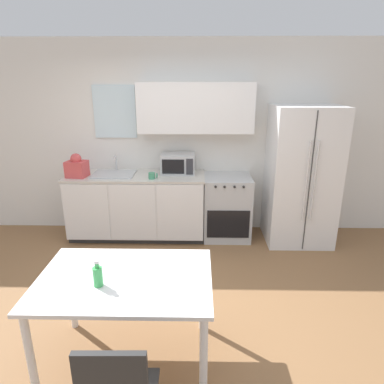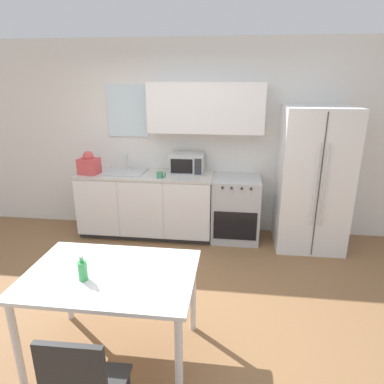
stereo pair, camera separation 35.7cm
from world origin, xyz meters
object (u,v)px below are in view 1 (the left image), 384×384
oven_range (227,207)px  drink_bottle (98,276)px  coffee_mug (152,176)px  dining_table (125,288)px  microwave (178,163)px  refrigerator (301,176)px

oven_range → drink_bottle: bearing=-114.5°
coffee_mug → dining_table: 2.14m
oven_range → microwave: bearing=172.5°
coffee_mug → refrigerator: bearing=4.1°
coffee_mug → dining_table: coffee_mug is taller
refrigerator → drink_bottle: size_ratio=9.23×
oven_range → refrigerator: bearing=-4.2°
coffee_mug → dining_table: size_ratio=0.09×
oven_range → dining_table: size_ratio=0.69×
drink_bottle → oven_range: bearing=65.5°
refrigerator → microwave: (-1.67, 0.16, 0.13)m
microwave → drink_bottle: microwave is taller
dining_table → drink_bottle: (-0.16, -0.11, 0.18)m
refrigerator → dining_table: 2.99m
microwave → coffee_mug: 0.45m
oven_range → dining_table: 2.53m
microwave → drink_bottle: 2.58m
drink_bottle → dining_table: bearing=34.4°
microwave → coffee_mug: microwave is taller
coffee_mug → dining_table: (0.06, -2.12, -0.29)m
oven_range → refrigerator: size_ratio=0.48×
refrigerator → dining_table: bearing=-130.5°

